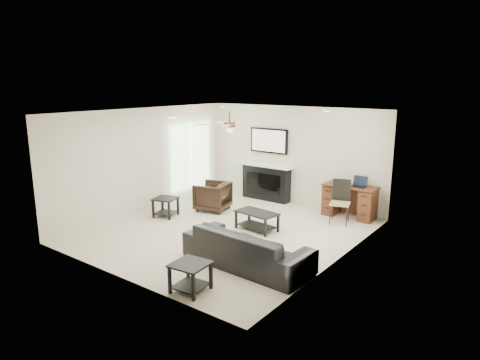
% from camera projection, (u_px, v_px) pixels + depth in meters
% --- Properties ---
extents(room_shell, '(5.50, 5.54, 2.52)m').
position_uv_depth(room_shell, '(236.00, 153.00, 8.63)').
color(room_shell, beige).
rests_on(room_shell, ground).
extents(sofa, '(2.31, 0.99, 0.66)m').
position_uv_depth(sofa, '(247.00, 247.00, 7.29)').
color(sofa, black).
rests_on(sofa, ground).
extents(armchair, '(0.93, 0.91, 0.70)m').
position_uv_depth(armchair, '(213.00, 196.00, 10.48)').
color(armchair, black).
rests_on(armchair, ground).
extents(coffee_table, '(0.95, 0.60, 0.40)m').
position_uv_depth(coffee_table, '(257.00, 221.00, 9.09)').
color(coffee_table, black).
rests_on(coffee_table, ground).
extents(end_table_near, '(0.57, 0.57, 0.45)m').
position_uv_depth(end_table_near, '(191.00, 277.00, 6.42)').
color(end_table_near, black).
rests_on(end_table_near, ground).
extents(end_table_left, '(0.62, 0.62, 0.45)m').
position_uv_depth(end_table_left, '(166.00, 207.00, 10.01)').
color(end_table_left, black).
rests_on(end_table_left, ground).
extents(fireplace_unit, '(1.52, 0.34, 1.91)m').
position_uv_depth(fireplace_unit, '(266.00, 165.00, 11.28)').
color(fireplace_unit, black).
rests_on(fireplace_unit, ground).
extents(desk, '(1.22, 0.56, 0.76)m').
position_uv_depth(desk, '(350.00, 201.00, 9.94)').
color(desk, '#3F210F').
rests_on(desk, ground).
extents(desk_chair, '(0.53, 0.54, 0.97)m').
position_uv_depth(desk_chair, '(340.00, 202.00, 9.49)').
color(desk_chair, black).
rests_on(desk_chair, ground).
extents(laptop, '(0.33, 0.24, 0.23)m').
position_uv_depth(laptop, '(359.00, 182.00, 9.70)').
color(laptop, black).
rests_on(laptop, desk).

